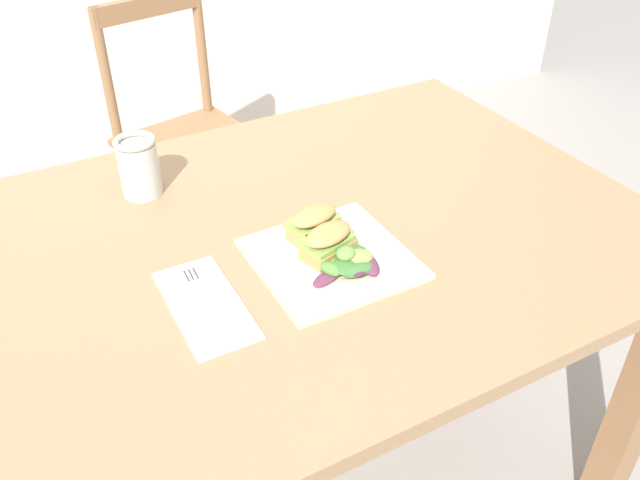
{
  "coord_description": "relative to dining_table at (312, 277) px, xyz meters",
  "views": [
    {
      "loc": [
        -0.5,
        -0.79,
        1.45
      ],
      "look_at": [
        -0.04,
        0.05,
        0.76
      ],
      "focal_mm": 37.59,
      "sensor_mm": 36.0,
      "label": 1
    }
  ],
  "objects": [
    {
      "name": "dining_table",
      "position": [
        0.0,
        0.0,
        0.0
      ],
      "size": [
        1.26,
        0.94,
        0.74
      ],
      "color": "#997551",
      "rests_on": "ground"
    },
    {
      "name": "chair_wooden_far",
      "position": [
        0.07,
        1.01,
        -0.17
      ],
      "size": [
        0.47,
        0.47,
        0.87
      ],
      "color": "#8E6642",
      "rests_on": "ground"
    },
    {
      "name": "plate_lunch",
      "position": [
        -0.02,
        -0.11,
        0.12
      ],
      "size": [
        0.26,
        0.26,
        0.01
      ],
      "primitive_type": "cube",
      "color": "beige",
      "rests_on": "dining_table"
    },
    {
      "name": "sandwich_half_front",
      "position": [
        -0.02,
        -0.1,
        0.16
      ],
      "size": [
        0.11,
        0.09,
        0.06
      ],
      "color": "tan",
      "rests_on": "plate_lunch"
    },
    {
      "name": "sandwich_half_back",
      "position": [
        -0.02,
        -0.04,
        0.16
      ],
      "size": [
        0.11,
        0.09,
        0.06
      ],
      "color": "tan",
      "rests_on": "plate_lunch"
    },
    {
      "name": "salad_mixed_greens",
      "position": [
        -0.01,
        -0.15,
        0.14
      ],
      "size": [
        0.14,
        0.11,
        0.04
      ],
      "color": "#6B9E47",
      "rests_on": "plate_lunch"
    },
    {
      "name": "napkin_folded",
      "position": [
        -0.25,
        -0.11,
        0.12
      ],
      "size": [
        0.11,
        0.23,
        0.0
      ],
      "primitive_type": "cube",
      "rotation": [
        0.0,
        0.0,
        -0.01
      ],
      "color": "silver",
      "rests_on": "dining_table"
    },
    {
      "name": "fork_on_napkin",
      "position": [
        -0.25,
        -0.1,
        0.12
      ],
      "size": [
        0.03,
        0.19,
        0.0
      ],
      "color": "silver",
      "rests_on": "napkin_folded"
    },
    {
      "name": "mason_jar_iced_tea",
      "position": [
        -0.24,
        0.27,
        0.17
      ],
      "size": [
        0.08,
        0.08,
        0.12
      ],
      "color": "#C67528",
      "rests_on": "dining_table"
    }
  ]
}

